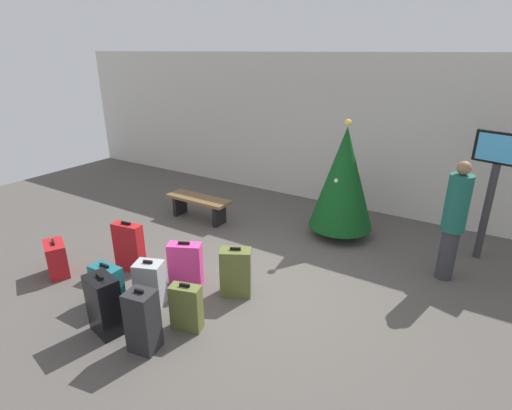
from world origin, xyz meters
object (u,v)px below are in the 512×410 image
Objects in this scene: suitcase_2 at (107,285)px; suitcase_3 at (186,265)px; flight_info_kiosk at (494,176)px; suitcase_7 at (186,307)px; holiday_tree at (344,178)px; suitcase_6 at (236,272)px; suitcase_8 at (104,305)px; suitcase_1 at (56,259)px; suitcase_4 at (129,247)px; waiting_bench at (199,203)px; suitcase_5 at (143,321)px; suitcase_0 at (150,283)px; traveller_0 at (454,219)px.

suitcase_3 is at bearing 56.04° from suitcase_2.
flight_info_kiosk reaches higher than suitcase_7.
holiday_tree reaches higher than suitcase_3.
suitcase_3 is (-3.56, -3.29, -1.09)m from flight_info_kiosk.
suitcase_6 is (1.36, 1.11, 0.07)m from suitcase_2.
suitcase_3 is at bearing 83.89° from suitcase_8.
suitcase_7 reaches higher than suitcase_1.
suitcase_6 reaches higher than suitcase_7.
waiting_bench is at bearing 100.45° from suitcase_4.
flight_info_kiosk is at bearing 45.13° from suitcase_2.
suitcase_5 is at bearing -10.75° from suitcase_1.
suitcase_0 is 1.82m from suitcase_1.
suitcase_2 is (-1.88, -3.76, -0.84)m from holiday_tree.
suitcase_6 is at bearing -132.40° from flight_info_kiosk.
holiday_tree is 3.02× the size of suitcase_3.
holiday_tree is 2.71× the size of suitcase_8.
suitcase_0 is 0.72m from suitcase_8.
suitcase_8 is (-0.03, -0.72, 0.07)m from suitcase_0.
suitcase_8 is at bearing -40.73° from suitcase_2.
traveller_0 reaches higher than suitcase_4.
suitcase_8 is at bearing -120.44° from suitcase_6.
traveller_0 is at bearing -16.76° from holiday_tree.
suitcase_4 is 1.49m from suitcase_8.
holiday_tree reaches higher than traveller_0.
suitcase_4 reaches higher than suitcase_1.
suitcase_0 is 1.18m from suitcase_6.
suitcase_6 is at bearing 59.56° from suitcase_8.
suitcase_7 is (-0.09, -0.94, -0.05)m from suitcase_6.
suitcase_1 is 2.08m from suitcase_3.
suitcase_1 is at bearing -148.77° from traveller_0.
waiting_bench is at bearing -176.87° from traveller_0.
flight_info_kiosk is 1.15× the size of traveller_0.
suitcase_4 is (-2.32, -2.98, -0.73)m from holiday_tree.
suitcase_0 is (-3.30, -2.87, -0.67)m from traveller_0.
traveller_0 is 4.91m from suitcase_4.
suitcase_4 is at bearing -150.45° from traveller_0.
suitcase_7 is at bearing -125.81° from flight_info_kiosk.
traveller_0 reaches higher than waiting_bench.
suitcase_0 is at bearing 169.67° from suitcase_7.
suitcase_7 is (-2.90, -4.02, -1.13)m from flight_info_kiosk.
suitcase_1 is at bearing -158.94° from suitcase_6.
suitcase_2 is (-3.80, -3.18, -0.70)m from traveller_0.
suitcase_4 is at bearing 160.42° from suitcase_7.
traveller_0 is 2.56× the size of suitcase_3.
suitcase_2 is at bearing -147.94° from suitcase_0.
holiday_tree is 2.81m from suitcase_6.
flight_info_kiosk is at bearing 46.56° from suitcase_0.
suitcase_0 is 0.60m from suitcase_3.
flight_info_kiosk reaches higher than suitcase_5.
suitcase_6 is 0.95m from suitcase_7.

